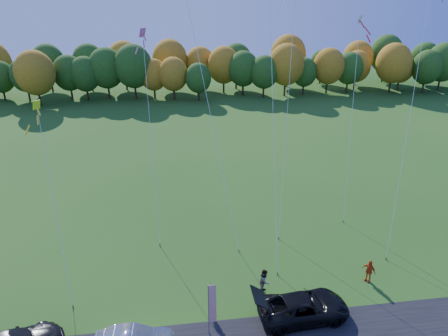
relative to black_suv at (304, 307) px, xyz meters
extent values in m
plane|color=#1F4D14|center=(-3.87, 1.42, -0.77)|extent=(160.00, 160.00, 0.00)
imported|color=black|center=(0.00, 0.00, 0.00)|extent=(5.73, 2.94, 1.55)
imported|color=white|center=(-5.47, 0.66, 0.13)|extent=(0.57, 0.74, 1.80)
imported|color=gray|center=(-1.83, 2.57, 0.10)|extent=(0.97, 1.05, 1.74)
imported|color=#C74112|center=(5.49, 2.67, 0.06)|extent=(0.88, 1.03, 1.66)
cylinder|color=#999999|center=(-5.82, -0.48, 1.01)|extent=(0.06, 0.06, 3.57)
cube|color=red|center=(-5.60, -0.46, 1.37)|extent=(0.45, 0.08, 2.68)
cube|color=navy|center=(-5.60, -0.43, 2.36)|extent=(0.45, 0.07, 0.70)
cylinder|color=#4C3F33|center=(-2.76, 7.15, -0.67)|extent=(0.08, 0.08, 0.20)
cylinder|color=#4C3F33|center=(0.72, 8.44, -0.67)|extent=(0.08, 0.08, 0.20)
cylinder|color=#4C3F33|center=(-0.50, 4.11, -0.67)|extent=(0.08, 0.08, 0.20)
cylinder|color=#4C3F33|center=(7.97, 4.72, -0.67)|extent=(0.08, 0.08, 0.20)
cylinder|color=#4C3F33|center=(-14.15, 2.73, -0.67)|extent=(0.08, 0.08, 0.20)
cube|color=#D6FF1A|center=(-15.65, 7.91, 11.04)|extent=(1.03, 1.03, 1.22)
cylinder|color=#4C3F33|center=(6.94, 10.19, -0.67)|extent=(0.08, 0.08, 0.20)
cube|color=white|center=(8.47, 15.22, 15.46)|extent=(1.16, 1.16, 1.38)
cylinder|color=#4C3F33|center=(-8.78, 8.79, -0.67)|extent=(0.08, 0.08, 0.20)
cube|color=#F752AD|center=(-9.23, 15.80, 14.56)|extent=(1.21, 1.21, 1.44)
camera|label=1|loc=(-7.30, -17.84, 17.57)|focal=32.00mm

